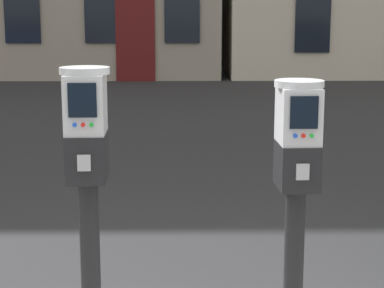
% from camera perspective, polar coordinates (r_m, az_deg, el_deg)
% --- Properties ---
extents(parking_meter_near_kerb, '(0.22, 0.26, 1.41)m').
position_cam_1_polar(parking_meter_near_kerb, '(3.01, -8.81, -1.88)').
color(parking_meter_near_kerb, black).
rests_on(parking_meter_near_kerb, sidewalk_slab).
extents(parking_meter_twin_adjacent, '(0.22, 0.26, 1.35)m').
position_cam_1_polar(parking_meter_twin_adjacent, '(3.04, 8.81, -2.55)').
color(parking_meter_twin_adjacent, black).
rests_on(parking_meter_twin_adjacent, sidewalk_slab).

